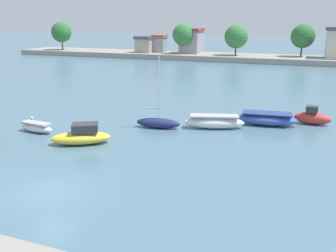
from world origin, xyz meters
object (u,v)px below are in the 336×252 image
Objects in this scene: moored_boat_6 at (312,117)px; moored_boat_4 at (214,122)px; moored_boat_2 at (82,136)px; moored_boat_5 at (267,119)px; mooring_buoy_1 at (32,118)px; moored_boat_3 at (158,123)px; moored_boat_1 at (36,127)px.

moored_boat_4 is at bearing -146.76° from moored_boat_6.
moored_boat_2 is 16.49m from moored_boat_5.
moored_boat_4 reaches higher than mooring_buoy_1.
moored_boat_3 is at bearing -177.14° from moored_boat_4.
moored_boat_2 reaches higher than moored_boat_5.
moored_boat_3 is (3.89, 6.06, -0.14)m from moored_boat_2.
moored_boat_3 is 1.91× the size of moored_boat_6.
moored_boat_1 is 0.63× the size of moored_boat_4.
moored_boat_1 is 0.72× the size of moored_boat_2.
moored_boat_4 is at bearing -153.23° from moored_boat_5.
mooring_buoy_1 is (-12.49, -1.64, -0.36)m from moored_boat_3.
moored_boat_2 is 0.86× the size of moored_boat_5.
moored_boat_3 is 1.12× the size of moored_boat_5.
moored_boat_3 is 14.16m from moored_boat_6.
moored_boat_1 is 24.59m from moored_boat_6.
moored_boat_4 is 9.26m from moored_boat_6.
moored_boat_3 is 1.15× the size of moored_boat_4.
moored_boat_5 is 1.70× the size of moored_boat_6.
moored_boat_1 is at bearing -159.74° from moored_boat_3.
moored_boat_1 is 13.36× the size of mooring_buoy_1.
moored_boat_6 is (22.00, 10.97, 0.23)m from moored_boat_1.
moored_boat_5 is at bearing 32.82° from moored_boat_1.
moored_boat_2 is 7.20m from moored_boat_3.
moored_boat_3 is 12.61m from mooring_buoy_1.
moored_boat_2 is 9.69m from mooring_buoy_1.
moored_boat_1 is 4.55m from mooring_buoy_1.
moored_boat_4 is at bearing 10.88° from mooring_buoy_1.
moored_boat_6 is (8.09, 4.50, 0.07)m from moored_boat_4.
moored_boat_6 is 26.43m from mooring_buoy_1.
moored_boat_6 reaches higher than mooring_buoy_1.
moored_boat_5 is at bearing 15.95° from moored_boat_4.
moored_boat_3 is 4.95m from moored_boat_4.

